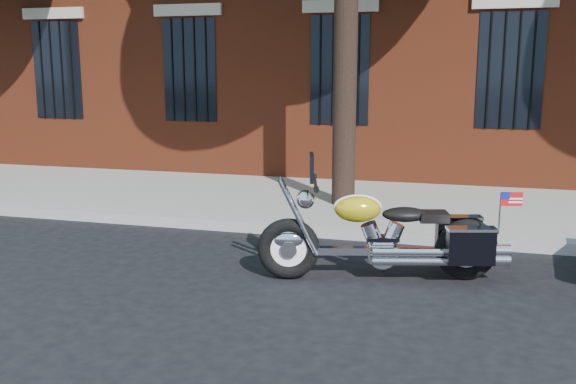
# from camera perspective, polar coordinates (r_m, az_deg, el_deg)

# --- Properties ---
(ground) EXTENTS (120.00, 120.00, 0.00)m
(ground) POSITION_cam_1_polar(r_m,az_deg,el_deg) (7.54, -2.96, -6.35)
(ground) COLOR black
(ground) RESTS_ON ground
(curb) EXTENTS (40.00, 0.16, 0.15)m
(curb) POSITION_cam_1_polar(r_m,az_deg,el_deg) (8.79, -0.13, -3.31)
(curb) COLOR gray
(curb) RESTS_ON ground
(sidewalk) EXTENTS (40.00, 3.60, 0.15)m
(sidewalk) POSITION_cam_1_polar(r_m,az_deg,el_deg) (10.57, 2.59, -0.89)
(sidewalk) COLOR gray
(sidewalk) RESTS_ON ground
(motorcycle) EXTENTS (2.70, 1.17, 1.36)m
(motorcycle) POSITION_cam_1_polar(r_m,az_deg,el_deg) (6.92, 9.10, -4.10)
(motorcycle) COLOR black
(motorcycle) RESTS_ON ground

